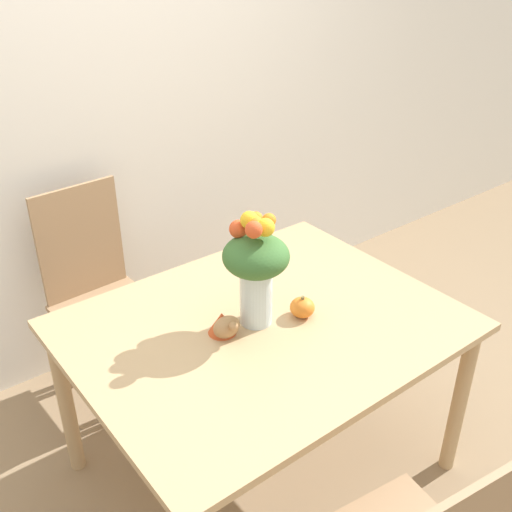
{
  "coord_description": "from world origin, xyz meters",
  "views": [
    {
      "loc": [
        -1.1,
        -1.38,
        2.0
      ],
      "look_at": [
        -0.02,
        0.02,
        1.01
      ],
      "focal_mm": 42.0,
      "sensor_mm": 36.0,
      "label": 1
    }
  ],
  "objects_px": {
    "turkey_figurine": "(224,324)",
    "pumpkin": "(302,307)",
    "flower_vase": "(256,266)",
    "dining_chair_near_window": "(99,294)"
  },
  "relations": [
    {
      "from": "flower_vase",
      "to": "turkey_figurine",
      "type": "xyz_separation_m",
      "value": [
        -0.14,
        0.0,
        -0.19
      ]
    },
    {
      "from": "flower_vase",
      "to": "pumpkin",
      "type": "relative_size",
      "value": 4.68
    },
    {
      "from": "flower_vase",
      "to": "turkey_figurine",
      "type": "height_order",
      "value": "flower_vase"
    },
    {
      "from": "turkey_figurine",
      "to": "pumpkin",
      "type": "bearing_deg",
      "value": -16.0
    },
    {
      "from": "flower_vase",
      "to": "pumpkin",
      "type": "bearing_deg",
      "value": -27.12
    },
    {
      "from": "pumpkin",
      "to": "dining_chair_near_window",
      "type": "height_order",
      "value": "dining_chair_near_window"
    },
    {
      "from": "pumpkin",
      "to": "turkey_figurine",
      "type": "height_order",
      "value": "pumpkin"
    },
    {
      "from": "turkey_figurine",
      "to": "flower_vase",
      "type": "bearing_deg",
      "value": -1.87
    },
    {
      "from": "flower_vase",
      "to": "turkey_figurine",
      "type": "distance_m",
      "value": 0.23
    },
    {
      "from": "dining_chair_near_window",
      "to": "pumpkin",
      "type": "bearing_deg",
      "value": -69.58
    }
  ]
}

